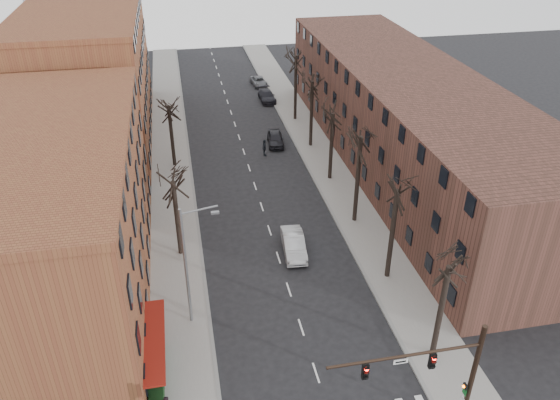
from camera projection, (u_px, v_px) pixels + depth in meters
sidewalk_left at (171, 161)px, 58.16m from camera, size 4.00×90.00×0.15m
sidewalk_right at (316, 149)px, 60.84m from camera, size 4.00×90.00×0.15m
building_left_near at (49, 222)px, 36.91m from camera, size 12.00×26.00×12.00m
building_left_far at (90, 77)px, 60.91m from camera, size 12.00×28.00×14.00m
building_right at (406, 119)px, 55.45m from camera, size 12.00×50.00×10.00m
awning_left at (159, 371)px, 33.45m from camera, size 1.20×7.00×0.15m
hedge at (157, 376)px, 32.26m from camera, size 0.80×6.00×1.00m
tree_right_a at (432, 355)px, 34.61m from camera, size 5.20×5.20×10.00m
tree_right_b at (387, 277)px, 41.37m from camera, size 5.20×5.20×10.80m
tree_right_c at (354, 221)px, 48.13m from camera, size 5.20×5.20×11.60m
tree_right_d at (330, 179)px, 54.89m from camera, size 5.20×5.20×10.00m
tree_right_e at (310, 146)px, 61.65m from camera, size 5.20×5.20×10.80m
tree_right_f at (295, 120)px, 68.41m from camera, size 5.20×5.20×11.60m
tree_left_a at (181, 254)px, 43.90m from camera, size 5.20×5.20×9.50m
tree_left_b at (175, 166)px, 57.42m from camera, size 5.20×5.20×9.50m
signal_mast_arm at (447, 371)px, 27.79m from camera, size 8.14×0.30×7.20m
streetlight at (188, 262)px, 34.69m from camera, size 2.45×0.22×9.03m
silver_sedan at (294, 244)px, 43.73m from camera, size 2.01×4.84×1.56m
parked_car_near at (275, 139)px, 61.67m from camera, size 2.11×4.40×1.45m
parked_car_mid at (267, 96)px, 73.89m from camera, size 2.02×4.83×1.39m
parked_car_far at (259, 81)px, 79.53m from camera, size 2.27×4.32×1.16m
pedestrian_crossing at (264, 148)px, 59.04m from camera, size 0.54×1.12×1.86m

